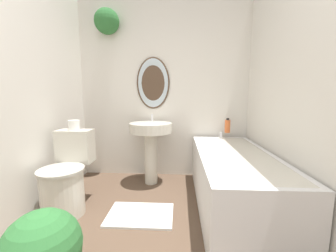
% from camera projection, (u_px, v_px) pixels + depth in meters
% --- Properties ---
extents(wall_back, '(2.37, 0.31, 2.40)m').
position_uv_depth(wall_back, '(159.00, 84.00, 2.79)').
color(wall_back, silver).
rests_on(wall_back, ground_plane).
extents(wall_left, '(0.06, 2.52, 2.40)m').
position_uv_depth(wall_left, '(9.00, 84.00, 1.65)').
color(wall_left, silver).
rests_on(wall_left, ground_plane).
extents(wall_right, '(0.06, 2.52, 2.40)m').
position_uv_depth(wall_right, '(306.00, 83.00, 1.53)').
color(wall_right, silver).
rests_on(wall_right, ground_plane).
extents(toilet, '(0.41, 0.58, 0.76)m').
position_uv_depth(toilet, '(66.00, 179.00, 1.97)').
color(toilet, beige).
rests_on(toilet, ground_plane).
extents(pedestal_sink, '(0.53, 0.53, 0.87)m').
position_uv_depth(pedestal_sink, '(151.00, 138.00, 2.57)').
color(pedestal_sink, beige).
rests_on(pedestal_sink, ground_plane).
extents(bathtub, '(0.70, 1.61, 0.64)m').
position_uv_depth(bathtub, '(234.00, 179.00, 2.02)').
color(bathtub, silver).
rests_on(bathtub, ground_plane).
extents(shampoo_bottle, '(0.07, 0.07, 0.19)m').
position_uv_depth(shampoo_bottle, '(227.00, 126.00, 2.65)').
color(shampoo_bottle, '#DB6633').
rests_on(shampoo_bottle, bathtub).
extents(bath_mat, '(0.60, 0.41, 0.02)m').
position_uv_depth(bath_mat, '(140.00, 215.00, 1.91)').
color(bath_mat, silver).
rests_on(bath_mat, ground_plane).
extents(toilet_paper_roll, '(0.11, 0.11, 0.10)m').
position_uv_depth(toilet_paper_roll, '(74.00, 125.00, 2.11)').
color(toilet_paper_roll, white).
rests_on(toilet_paper_roll, toilet).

